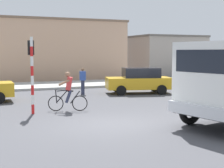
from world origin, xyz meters
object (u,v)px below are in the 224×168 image
Objects in this scene: pedestrian_near_kerb at (83,80)px; traffic_light_pole at (32,64)px; cyclist at (68,91)px; car_red_near at (139,80)px.

traffic_light_pole is at bearing -126.02° from pedestrian_near_kerb.
cyclist is at bearing -113.91° from pedestrian_near_kerb.
pedestrian_near_kerb is (-3.38, 0.95, 0.03)m from car_red_near.
traffic_light_pole reaches higher than car_red_near.
pedestrian_near_kerb is (2.38, 5.36, -0.02)m from cyclist.
traffic_light_pole is at bearing -148.70° from car_red_near.
traffic_light_pole is 0.74× the size of car_red_near.
cyclist is 5.87m from pedestrian_near_kerb.
cyclist reaches higher than pedestrian_near_kerb.
pedestrian_near_kerb is (3.91, 5.38, -1.22)m from traffic_light_pole.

